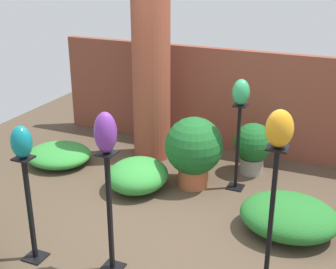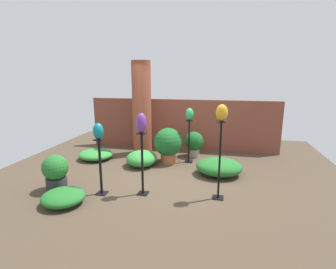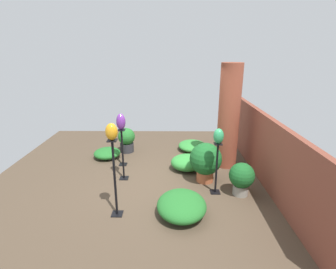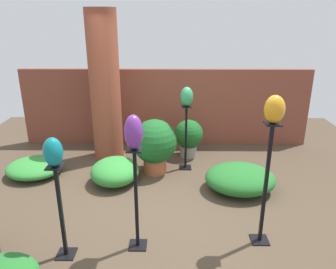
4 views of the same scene
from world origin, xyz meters
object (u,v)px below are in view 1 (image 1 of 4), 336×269
at_px(pedestal_violet, 110,218).
at_px(art_vase_teal, 21,142).
at_px(art_vase_violet, 105,133).
at_px(pedestal_jade, 237,151).
at_px(potted_plant_near_pillar, 194,149).
at_px(potted_plant_front_right, 253,145).
at_px(brick_pillar, 151,68).
at_px(art_vase_amber, 280,129).
at_px(pedestal_teal, 30,214).
at_px(pedestal_amber, 269,236).
at_px(art_vase_jade, 241,92).

bearing_deg(pedestal_violet, art_vase_teal, -168.62).
bearing_deg(art_vase_violet, art_vase_teal, -168.62).
relative_size(pedestal_jade, potted_plant_near_pillar, 1.21).
relative_size(potted_plant_near_pillar, potted_plant_front_right, 1.30).
distance_m(brick_pillar, art_vase_amber, 3.27).
distance_m(pedestal_teal, art_vase_teal, 0.73).
xyz_separation_m(pedestal_amber, pedestal_violet, (-1.40, -0.11, -0.12)).
distance_m(brick_pillar, pedestal_teal, 2.79).
bearing_deg(art_vase_teal, art_vase_jade, 57.62).
height_order(art_vase_jade, art_vase_amber, art_vase_amber).
bearing_deg(art_vase_violet, brick_pillar, 107.18).
distance_m(potted_plant_near_pillar, potted_plant_front_right, 0.89).
relative_size(pedestal_amber, art_vase_amber, 4.97).
xyz_separation_m(art_vase_jade, art_vase_amber, (0.79, -1.92, 0.33)).
relative_size(brick_pillar, pedestal_amber, 1.80).
xyz_separation_m(art_vase_teal, potted_plant_near_pillar, (0.87, 2.03, -0.71)).
bearing_deg(art_vase_violet, pedestal_teal, -168.62).
bearing_deg(art_vase_amber, art_vase_teal, -173.04).
xyz_separation_m(brick_pillar, pedestal_jade, (1.39, -0.49, -0.79)).
height_order(brick_pillar, pedestal_violet, brick_pillar).
xyz_separation_m(pedestal_violet, potted_plant_near_pillar, (0.10, 1.87, -0.04)).
height_order(pedestal_violet, art_vase_teal, art_vase_teal).
bearing_deg(potted_plant_near_pillar, pedestal_violet, -93.12).
distance_m(pedestal_jade, art_vase_teal, 2.68).
height_order(brick_pillar, pedestal_amber, brick_pillar).
bearing_deg(art_vase_amber, pedestal_jade, 112.42).
xyz_separation_m(pedestal_jade, art_vase_violet, (-0.61, -2.03, 0.87)).
xyz_separation_m(art_vase_violet, potted_plant_front_right, (0.69, 2.53, -0.98)).
distance_m(pedestal_amber, pedestal_violet, 1.41).
distance_m(pedestal_violet, art_vase_jade, 2.23).
height_order(art_vase_amber, art_vase_teal, art_vase_amber).
xyz_separation_m(art_vase_amber, art_vase_teal, (-2.17, -0.27, -0.36)).
bearing_deg(art_vase_violet, pedestal_amber, 4.50).
relative_size(pedestal_jade, art_vase_jade, 3.55).
relative_size(art_vase_jade, art_vase_amber, 1.07).
distance_m(art_vase_amber, art_vase_violet, 1.42).
distance_m(pedestal_jade, art_vase_jade, 0.75).
xyz_separation_m(pedestal_jade, pedestal_teal, (-1.38, -2.18, -0.01)).
relative_size(art_vase_amber, potted_plant_front_right, 0.42).
xyz_separation_m(pedestal_violet, art_vase_violet, (0.00, 0.00, 0.83)).
height_order(pedestal_jade, pedestal_violet, pedestal_violet).
height_order(art_vase_jade, potted_plant_near_pillar, art_vase_jade).
height_order(pedestal_jade, art_vase_teal, art_vase_teal).
bearing_deg(pedestal_teal, potted_plant_front_right, 61.54).
height_order(art_vase_jade, art_vase_violet, art_vase_violet).
distance_m(pedestal_amber, art_vase_amber, 0.92).
bearing_deg(pedestal_amber, potted_plant_near_pillar, 126.50).
xyz_separation_m(art_vase_amber, potted_plant_front_right, (-0.72, 2.42, -1.19)).
bearing_deg(potted_plant_front_right, potted_plant_near_pillar, -131.45).
height_order(pedestal_teal, art_vase_teal, art_vase_teal).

